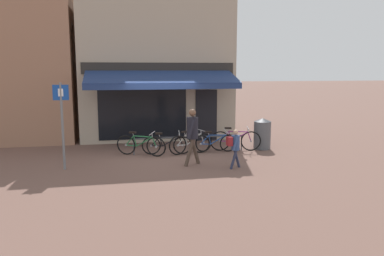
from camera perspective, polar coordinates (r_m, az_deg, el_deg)
ground_plane at (r=12.86m, az=-4.12°, el=-4.20°), size 160.00×160.00×0.00m
shop_front at (r=16.47m, az=-5.56°, el=9.65°), size 6.33×4.67×6.30m
bike_rack_rail at (r=13.18m, az=-0.43°, el=-1.71°), size 3.98×0.04×0.57m
bicycle_green at (r=12.82m, az=-7.82°, el=-2.59°), size 1.65×0.93×0.85m
bicycle_black at (r=12.91m, az=-3.86°, el=-2.55°), size 1.73×0.54×0.82m
bicycle_silver at (r=13.07m, az=-0.18°, el=-2.32°), size 1.65×0.66×0.82m
bicycle_blue at (r=13.24m, az=3.48°, el=-2.26°), size 1.67×0.52×0.82m
bicycle_purple at (r=13.55m, az=6.63°, el=-1.87°), size 1.82×0.64×0.89m
pedestrian_adult at (r=11.36m, az=0.04°, el=-0.39°), size 0.57×0.63×1.75m
pedestrian_child at (r=11.10m, az=6.50°, el=-2.47°), size 0.47×0.42×1.17m
litter_bin at (r=14.04m, az=10.66°, el=-0.83°), size 0.63×0.63×1.14m
parking_sign at (r=11.41m, az=-19.19°, el=1.57°), size 0.44×0.07×2.54m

